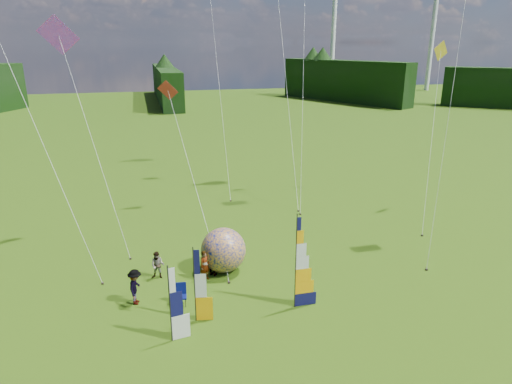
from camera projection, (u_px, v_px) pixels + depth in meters
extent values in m
plane|color=#4B7313|center=(300.00, 335.00, 20.20)|extent=(220.00, 220.00, 0.00)
sphere|color=navy|center=(223.00, 250.00, 25.57)|extent=(2.88, 2.88, 2.53)
imported|color=#66594C|center=(205.00, 266.00, 24.68)|extent=(0.74, 0.66, 1.70)
imported|color=#66594C|center=(158.00, 265.00, 24.88)|extent=(0.84, 0.59, 1.56)
imported|color=#66594C|center=(135.00, 287.00, 22.40)|extent=(0.69, 1.25, 1.84)
imported|color=#66594C|center=(213.00, 262.00, 25.15)|extent=(0.99, 0.91, 1.64)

